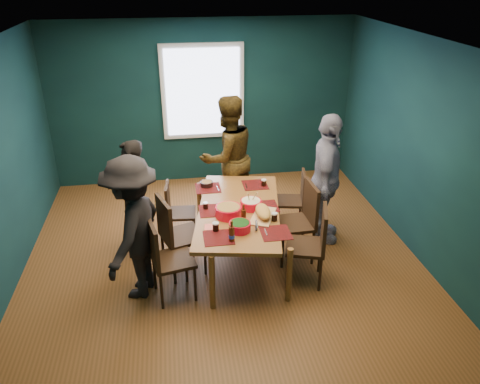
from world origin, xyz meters
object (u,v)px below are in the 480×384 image
(dining_table, at_px, (239,214))
(chair_left_far, at_px, (175,208))
(chair_left_mid, at_px, (174,231))
(cutting_board, at_px, (263,213))
(person_far_left, at_px, (133,199))
(bowl_dumpling, at_px, (251,204))
(bowl_herbs, at_px, (240,226))
(chair_right_mid, at_px, (302,216))
(chair_left_near, at_px, (164,255))
(person_back, at_px, (228,157))
(person_right, at_px, (326,180))
(chair_right_far, at_px, (296,196))
(chair_right_near, at_px, (314,240))
(person_near_left, at_px, (133,229))
(bowl_salad, at_px, (228,211))

(dining_table, distance_m, chair_left_far, 1.00)
(chair_left_mid, relative_size, cutting_board, 1.68)
(person_far_left, distance_m, bowl_dumpling, 1.50)
(bowl_herbs, bearing_deg, chair_right_mid, 28.26)
(chair_left_far, relative_size, chair_left_near, 0.85)
(dining_table, relative_size, chair_left_far, 2.50)
(chair_right_mid, xyz_separation_m, cutting_board, (-0.54, -0.20, 0.20))
(person_back, bearing_deg, person_right, 117.20)
(chair_right_far, relative_size, chair_right_mid, 0.83)
(chair_right_near, height_order, person_near_left, person_near_left)
(chair_right_far, distance_m, cutting_board, 1.20)
(bowl_dumpling, bearing_deg, cutting_board, -67.42)
(dining_table, xyz_separation_m, person_near_left, (-1.24, -0.46, 0.17))
(chair_right_far, bearing_deg, person_right, -39.92)
(person_near_left, bearing_deg, chair_right_near, 107.06)
(chair_right_near, bearing_deg, chair_left_near, -162.26)
(chair_right_far, relative_size, person_back, 0.47)
(chair_left_mid, xyz_separation_m, chair_right_mid, (1.59, 0.12, -0.00))
(person_far_left, relative_size, bowl_salad, 4.92)
(person_far_left, bearing_deg, person_right, 82.15)
(chair_left_far, height_order, bowl_salad, bowl_salad)
(chair_left_far, xyz_separation_m, person_far_left, (-0.51, -0.20, 0.28))
(person_back, bearing_deg, chair_right_far, 122.93)
(chair_right_far, bearing_deg, bowl_herbs, -117.98)
(chair_right_far, bearing_deg, cutting_board, -114.11)
(person_far_left, distance_m, person_near_left, 0.87)
(bowl_dumpling, height_order, cutting_board, bowl_dumpling)
(cutting_board, bearing_deg, person_near_left, -147.98)
(chair_right_far, bearing_deg, dining_table, -131.69)
(chair_right_mid, distance_m, person_back, 1.55)
(chair_right_mid, bearing_deg, dining_table, 173.33)
(chair_right_far, xyz_separation_m, person_back, (-0.90, 0.56, 0.41))
(chair_left_mid, bearing_deg, bowl_dumpling, -9.05)
(dining_table, bearing_deg, chair_right_far, 47.51)
(person_far_left, xyz_separation_m, bowl_salad, (1.14, -0.57, 0.04))
(person_far_left, bearing_deg, person_near_left, -3.22)
(chair_right_near, xyz_separation_m, person_near_left, (-2.03, 0.11, 0.27))
(chair_left_far, height_order, chair_right_mid, chair_right_mid)
(bowl_salad, distance_m, bowl_dumpling, 0.34)
(chair_left_far, bearing_deg, person_far_left, -153.64)
(chair_left_mid, bearing_deg, chair_right_mid, -14.71)
(chair_right_far, height_order, person_near_left, person_near_left)
(bowl_herbs, bearing_deg, chair_left_mid, 154.68)
(chair_right_mid, height_order, person_near_left, person_near_left)
(person_right, bearing_deg, person_back, 71.12)
(bowl_salad, bearing_deg, dining_table, 48.15)
(chair_left_near, relative_size, bowl_dumpling, 3.75)
(chair_left_mid, xyz_separation_m, cutting_board, (1.05, -0.08, 0.20))
(chair_right_far, height_order, person_right, person_right)
(chair_right_near, xyz_separation_m, bowl_herbs, (-0.86, 0.06, 0.23))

